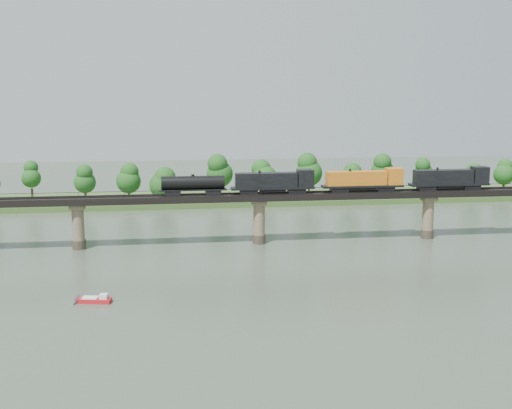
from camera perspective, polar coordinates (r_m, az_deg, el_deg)
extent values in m
plane|color=#354233|center=(117.97, 2.23, -6.94)|extent=(400.00, 400.00, 0.00)
cube|color=#325221|center=(199.87, -1.82, 0.54)|extent=(300.00, 24.00, 1.60)
cylinder|color=#473A2D|center=(146.59, -15.44, -3.44)|extent=(3.00, 3.00, 2.00)
cylinder|color=#857557|center=(145.60, -15.53, -1.72)|extent=(2.60, 2.60, 9.00)
cube|color=#857557|center=(144.84, -15.60, -0.17)|extent=(3.20, 3.20, 1.00)
cylinder|color=#473A2D|center=(146.30, 0.28, -3.08)|extent=(3.00, 3.00, 2.00)
cylinder|color=#857557|center=(145.31, 0.28, -1.35)|extent=(2.60, 2.60, 9.00)
cube|color=#857557|center=(144.55, 0.28, 0.20)|extent=(3.20, 3.20, 1.00)
cylinder|color=#473A2D|center=(156.59, 14.96, -2.53)|extent=(3.00, 3.00, 2.00)
cylinder|color=#857557|center=(155.67, 15.04, -0.92)|extent=(2.60, 2.60, 9.00)
cube|color=#857557|center=(154.95, 15.11, 0.53)|extent=(3.20, 3.20, 1.00)
cube|color=black|center=(144.33, 0.28, 0.69)|extent=(220.00, 5.00, 1.50)
cube|color=black|center=(143.46, 0.32, 0.97)|extent=(220.00, 0.12, 0.16)
cube|color=black|center=(144.92, 0.24, 1.06)|extent=(220.00, 0.12, 0.16)
cube|color=black|center=(141.74, 0.41, 1.10)|extent=(220.00, 0.10, 0.10)
cube|color=black|center=(146.44, 0.16, 1.41)|extent=(220.00, 0.10, 0.10)
cube|color=black|center=(141.80, 0.41, 0.96)|extent=(0.08, 0.08, 0.70)
cube|color=black|center=(146.49, 0.16, 1.27)|extent=(0.08, 0.08, 0.70)
cylinder|color=#382619|center=(202.13, -19.26, 0.83)|extent=(0.70, 0.70, 3.71)
sphere|color=#134313|center=(201.41, -19.35, 2.22)|extent=(5.67, 5.67, 5.67)
sphere|color=#134313|center=(201.02, -19.40, 3.09)|extent=(4.25, 4.25, 4.25)
cylinder|color=#382619|center=(191.67, -14.90, 0.53)|extent=(0.70, 0.70, 3.51)
sphere|color=#134313|center=(190.95, -14.97, 1.92)|extent=(6.31, 6.31, 6.31)
sphere|color=#134313|center=(190.55, -15.01, 2.79)|extent=(4.73, 4.73, 4.73)
cylinder|color=#382619|center=(192.93, -11.22, 0.73)|extent=(0.70, 0.70, 3.34)
sphere|color=#134313|center=(192.24, -11.26, 2.04)|extent=(7.18, 7.18, 7.18)
sphere|color=#134313|center=(191.86, -11.29, 2.86)|extent=(5.39, 5.39, 5.39)
cylinder|color=#382619|center=(189.89, -8.19, 0.59)|extent=(0.70, 0.70, 2.83)
sphere|color=#134313|center=(189.29, -8.22, 1.71)|extent=(8.26, 8.26, 8.26)
sphere|color=#134313|center=(188.95, -8.23, 2.42)|extent=(6.19, 6.19, 6.19)
cylinder|color=#382619|center=(196.71, -3.22, 1.19)|extent=(0.70, 0.70, 3.96)
sphere|color=#134313|center=(195.92, -3.24, 2.72)|extent=(8.07, 8.07, 8.07)
sphere|color=#134313|center=(195.50, -3.25, 3.67)|extent=(6.05, 6.05, 6.05)
cylinder|color=#382619|center=(196.69, 0.76, 1.10)|extent=(0.70, 0.70, 3.27)
sphere|color=#134313|center=(196.02, 0.76, 2.36)|extent=(8.03, 8.03, 8.03)
sphere|color=#134313|center=(195.66, 0.76, 3.15)|extent=(6.02, 6.02, 6.02)
cylinder|color=#382619|center=(200.23, 4.72, 1.33)|extent=(0.70, 0.70, 3.92)
sphere|color=#134313|center=(199.46, 4.74, 2.81)|extent=(8.29, 8.29, 8.29)
sphere|color=#134313|center=(199.06, 4.75, 3.74)|extent=(6.21, 6.21, 6.21)
cylinder|color=#382619|center=(196.23, 8.26, 0.93)|extent=(0.70, 0.70, 3.02)
sphere|color=#134313|center=(195.61, 8.29, 2.10)|extent=(7.74, 7.74, 7.74)
sphere|color=#134313|center=(195.27, 8.31, 2.83)|extent=(5.80, 5.80, 5.80)
cylinder|color=#382619|center=(208.22, 11.14, 1.50)|extent=(0.70, 0.70, 3.80)
sphere|color=#134313|center=(207.51, 11.18, 2.88)|extent=(7.47, 7.47, 7.47)
sphere|color=#134313|center=(207.12, 11.22, 3.75)|extent=(5.60, 5.60, 5.60)
cylinder|color=#382619|center=(213.17, 14.60, 1.51)|extent=(0.70, 0.70, 3.38)
sphere|color=#134313|center=(212.54, 14.66, 2.71)|extent=(6.23, 6.23, 6.23)
sphere|color=#134313|center=(212.20, 14.69, 3.46)|extent=(4.67, 4.67, 4.67)
cylinder|color=#382619|center=(213.54, 18.64, 1.23)|extent=(0.70, 0.70, 2.77)
sphere|color=#134313|center=(213.01, 18.70, 2.21)|extent=(7.04, 7.04, 7.04)
sphere|color=#134313|center=(212.72, 18.73, 2.83)|extent=(5.28, 5.28, 5.28)
cylinder|color=#382619|center=(224.13, 21.12, 1.51)|extent=(0.70, 0.70, 2.94)
sphere|color=#134313|center=(223.60, 21.18, 2.50)|extent=(6.73, 6.73, 6.73)
sphere|color=#134313|center=(223.31, 21.23, 3.13)|extent=(5.05, 5.05, 5.05)
cube|color=black|center=(158.72, 18.56, 1.51)|extent=(3.97, 2.38, 1.09)
cube|color=black|center=(154.28, 14.90, 1.46)|extent=(3.97, 2.38, 1.09)
cube|color=black|center=(156.32, 16.77, 1.74)|extent=(18.85, 2.98, 0.50)
cube|color=black|center=(155.46, 16.30, 2.40)|extent=(13.89, 2.68, 3.18)
cube|color=black|center=(159.21, 19.26, 2.52)|extent=(3.57, 2.98, 3.77)
cylinder|color=black|center=(156.40, 16.76, 1.54)|extent=(5.95, 1.39, 1.39)
cube|color=black|center=(150.81, 11.41, 1.40)|extent=(3.97, 2.38, 1.09)
cube|color=black|center=(147.68, 7.39, 1.34)|extent=(3.97, 2.38, 1.09)
cube|color=black|center=(149.04, 9.43, 1.64)|extent=(18.85, 2.98, 0.50)
cube|color=#C26A17|center=(148.36, 8.90, 2.33)|extent=(13.89, 2.68, 3.18)
cube|color=#C26A17|center=(151.05, 12.16, 2.48)|extent=(3.57, 2.98, 3.77)
cylinder|color=black|center=(149.13, 9.43, 1.43)|extent=(5.95, 1.39, 1.39)
cube|color=black|center=(145.48, 3.61, 1.26)|extent=(3.97, 2.38, 1.09)
cube|color=black|center=(143.82, -0.66, 1.18)|extent=(3.97, 2.38, 1.09)
cube|color=black|center=(144.44, 1.49, 1.49)|extent=(18.85, 2.98, 0.50)
cube|color=black|center=(143.94, 0.90, 2.20)|extent=(13.89, 2.68, 3.18)
cube|color=black|center=(145.44, 4.39, 2.38)|extent=(3.57, 2.98, 3.77)
cylinder|color=black|center=(144.52, 1.49, 1.28)|extent=(5.95, 1.39, 1.39)
cube|color=black|center=(143.12, -3.82, 1.11)|extent=(3.47, 2.18, 1.09)
cube|color=black|center=(142.86, -7.40, 1.03)|extent=(3.47, 2.18, 1.09)
cube|color=black|center=(142.82, -5.61, 1.32)|extent=(14.89, 2.38, 0.30)
cylinder|color=black|center=(142.58, -5.63, 1.95)|extent=(13.89, 2.98, 2.98)
cylinder|color=black|center=(142.35, -5.64, 2.59)|extent=(0.69, 0.69, 0.50)
cube|color=red|center=(110.61, -14.10, -8.26)|extent=(5.49, 2.85, 0.73)
cube|color=white|center=(110.73, -14.53, -8.03)|extent=(2.76, 2.02, 0.26)
cube|color=white|center=(109.95, -13.38, -7.94)|extent=(1.47, 1.47, 0.73)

